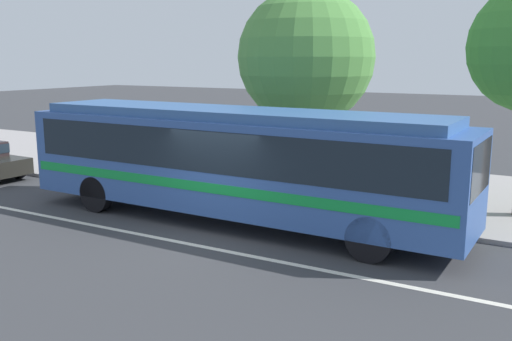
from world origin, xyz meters
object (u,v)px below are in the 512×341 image
transit_bus (233,157)px  bus_stop_sign (406,159)px  street_tree_near_stop (306,57)px  pedestrian_waiting_near_sign (257,161)px

transit_bus → bus_stop_sign: bearing=28.7°
transit_bus → street_tree_near_stop: (-0.19, 4.71, 2.52)m
transit_bus → street_tree_near_stop: street_tree_near_stop is taller
bus_stop_sign → street_tree_near_stop: 5.44m
pedestrian_waiting_near_sign → bus_stop_sign: size_ratio=0.71×
bus_stop_sign → street_tree_near_stop: street_tree_near_stop is taller
transit_bus → bus_stop_sign: transit_bus is taller
transit_bus → pedestrian_waiting_near_sign: (-0.82, 2.67, -0.58)m
transit_bus → street_tree_near_stop: size_ratio=1.90×
bus_stop_sign → street_tree_near_stop: (-4.04, 2.60, 2.55)m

